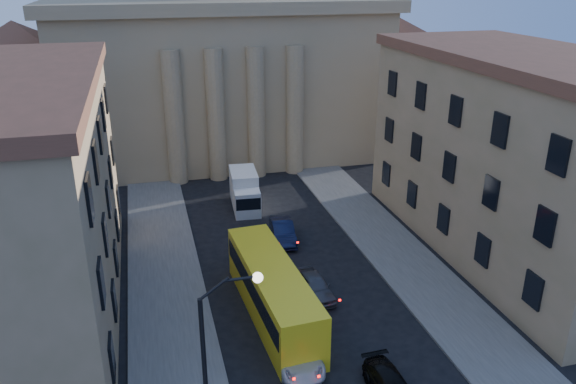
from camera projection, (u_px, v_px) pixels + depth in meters
name	position (u px, v px, depth m)	size (l,w,h in m)	color
sidewalk_left	(171.00, 327.00, 33.36)	(5.00, 60.00, 0.15)	#55524E
sidewalk_right	(430.00, 288.00, 37.42)	(5.00, 60.00, 0.15)	#55524E
church	(215.00, 43.00, 64.65)	(68.02, 28.76, 36.60)	#94805B
building_left	(6.00, 202.00, 32.20)	(11.60, 26.60, 14.70)	tan
building_right	(519.00, 155.00, 40.32)	(11.60, 26.60, 14.70)	tan
street_lamp	(217.00, 354.00, 22.82)	(2.62, 0.44, 8.83)	black
car_left_mid	(299.00, 352.00, 30.19)	(2.28, 4.94, 1.37)	silver
car_right_far	(314.00, 286.00, 36.43)	(1.71, 4.24, 1.45)	#4A4A4F
car_right_distant	(283.00, 231.00, 43.86)	(1.64, 4.69, 1.55)	black
city_bus	(273.00, 290.00, 33.93)	(3.45, 12.08, 3.36)	yellow
box_truck	(245.00, 191.00, 49.84)	(2.68, 5.86, 3.13)	silver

